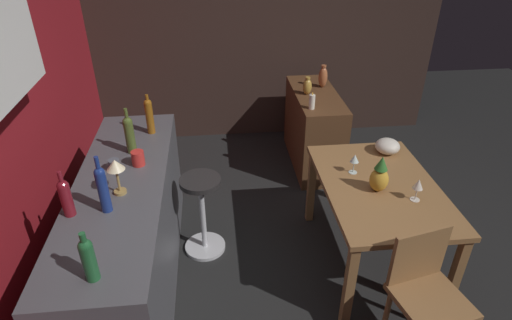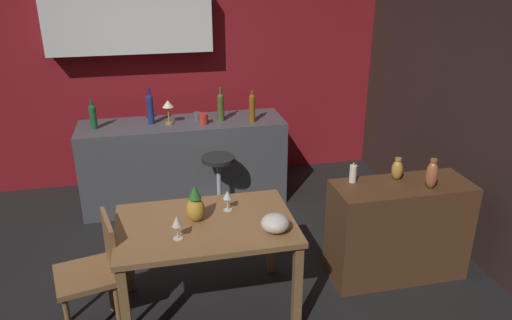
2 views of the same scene
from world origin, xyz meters
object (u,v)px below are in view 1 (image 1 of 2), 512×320
(wine_bottle_ruby, at_px, (66,196))
(vase_copper, at_px, (323,77))
(dining_table, at_px, (379,195))
(bar_stool, at_px, (203,213))
(chair_near_window, at_px, (425,291))
(fruit_bowl, at_px, (388,146))
(sideboard_cabinet, at_px, (314,129))
(wine_glass_right, at_px, (355,159))
(wine_bottle_olive, at_px, (129,133))
(pineapple_centerpiece, at_px, (380,176))
(wine_bottle_green, at_px, (88,258))
(wine_bottle_cobalt, at_px, (103,187))
(wine_glass_left, at_px, (418,185))
(vase_brass, at_px, (307,86))
(wine_bottle_amber, at_px, (149,115))
(cup_red, at_px, (138,158))
(cup_slate, at_px, (114,165))
(counter_lamp, at_px, (116,169))
(pillar_candle_tall, at_px, (312,102))

(wine_bottle_ruby, xyz_separation_m, vase_copper, (2.07, -2.04, -0.10))
(dining_table, height_order, bar_stool, dining_table)
(chair_near_window, distance_m, fruit_bowl, 1.27)
(dining_table, height_order, sideboard_cabinet, sideboard_cabinet)
(wine_glass_right, height_order, wine_bottle_olive, wine_bottle_olive)
(pineapple_centerpiece, relative_size, wine_bottle_green, 0.95)
(wine_bottle_cobalt, bearing_deg, wine_bottle_ruby, 94.99)
(wine_glass_left, height_order, vase_brass, vase_brass)
(pineapple_centerpiece, distance_m, wine_bottle_olive, 1.82)
(sideboard_cabinet, distance_m, vase_copper, 0.56)
(sideboard_cabinet, bearing_deg, pineapple_centerpiece, -177.47)
(wine_bottle_amber, xyz_separation_m, vase_brass, (0.86, -1.47, -0.15))
(wine_bottle_green, relative_size, cup_red, 2.30)
(wine_glass_right, height_order, wine_bottle_green, wine_bottle_green)
(wine_bottle_cobalt, bearing_deg, vase_brass, -40.88)
(wine_glass_left, distance_m, wine_bottle_green, 2.10)
(chair_near_window, distance_m, wine_bottle_cobalt, 2.02)
(wine_bottle_cobalt, distance_m, cup_slate, 0.49)
(wine_glass_left, relative_size, vase_brass, 0.91)
(sideboard_cabinet, height_order, wine_bottle_olive, wine_bottle_olive)
(wine_glass_right, height_order, pineapple_centerpiece, pineapple_centerpiece)
(wine_bottle_ruby, relative_size, cup_slate, 2.69)
(bar_stool, height_order, wine_bottle_cobalt, wine_bottle_cobalt)
(chair_near_window, xyz_separation_m, counter_lamp, (0.63, 1.84, 0.60))
(dining_table, height_order, pillar_candle_tall, pillar_candle_tall)
(wine_glass_left, distance_m, wine_glass_right, 0.50)
(wine_glass_left, height_order, vase_copper, vase_copper)
(wine_glass_left, relative_size, wine_bottle_amber, 0.51)
(pineapple_centerpiece, height_order, pillar_candle_tall, pineapple_centerpiece)
(wine_glass_right, distance_m, cup_slate, 1.74)
(vase_copper, bearing_deg, wine_bottle_olive, 127.14)
(wine_glass_left, height_order, cup_slate, cup_slate)
(wine_bottle_green, distance_m, vase_brass, 2.91)
(sideboard_cabinet, distance_m, wine_bottle_olive, 2.15)
(dining_table, xyz_separation_m, pineapple_centerpiece, (-0.06, 0.05, 0.21))
(wine_bottle_olive, bearing_deg, vase_copper, -52.86)
(wine_bottle_olive, xyz_separation_m, wine_bottle_green, (-1.26, 0.01, -0.02))
(counter_lamp, bearing_deg, wine_bottle_amber, -7.52)
(cup_slate, bearing_deg, vase_brass, -49.79)
(dining_table, relative_size, fruit_bowl, 6.33)
(wine_bottle_olive, height_order, vase_copper, wine_bottle_olive)
(sideboard_cabinet, height_order, wine_bottle_amber, wine_bottle_amber)
(wine_bottle_amber, bearing_deg, vase_copper, -58.04)
(wine_bottle_amber, bearing_deg, dining_table, -112.44)
(wine_glass_right, xyz_separation_m, cup_slate, (-0.03, 1.73, 0.08))
(chair_near_window, distance_m, bar_stool, 1.72)
(wine_glass_right, distance_m, wine_bottle_ruby, 1.98)
(wine_glass_left, distance_m, wine_bottle_cobalt, 2.03)
(fruit_bowl, bearing_deg, cup_slate, 97.96)
(chair_near_window, relative_size, wine_bottle_green, 2.97)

